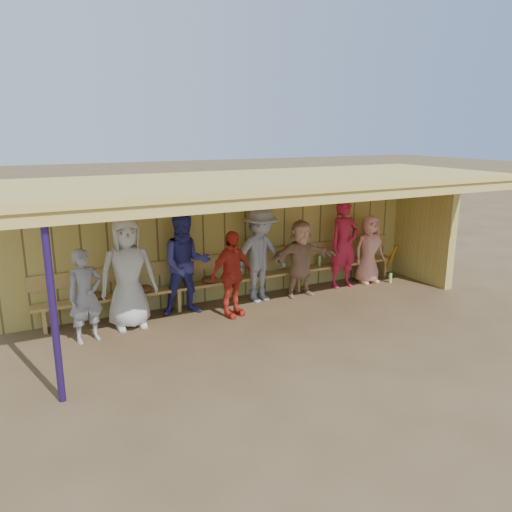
{
  "coord_description": "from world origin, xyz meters",
  "views": [
    {
      "loc": [
        -3.98,
        -7.46,
        3.28
      ],
      "look_at": [
        0.0,
        0.35,
        1.05
      ],
      "focal_mm": 35.0,
      "sensor_mm": 36.0,
      "label": 1
    }
  ],
  "objects": [
    {
      "name": "dugout_structure",
      "position": [
        0.39,
        0.69,
        1.69
      ],
      "size": [
        8.8,
        3.2,
        2.5
      ],
      "color": "tan",
      "rests_on": "ground"
    },
    {
      "name": "player_f",
      "position": [
        1.2,
        0.72,
        0.78
      ],
      "size": [
        1.47,
        0.53,
        1.56
      ],
      "primitive_type": "imported",
      "rotation": [
        0.0,
        0.0,
        -0.05
      ],
      "color": "tan",
      "rests_on": "ground"
    },
    {
      "name": "bench",
      "position": [
        0.0,
        1.12,
        0.53
      ],
      "size": [
        7.6,
        0.34,
        0.93
      ],
      "color": "tan",
      "rests_on": "ground"
    },
    {
      "name": "player_g",
      "position": [
        2.32,
        0.81,
        0.94
      ],
      "size": [
        0.7,
        0.47,
        1.87
      ],
      "primitive_type": "imported",
      "rotation": [
        0.0,
        0.0,
        0.03
      ],
      "color": "#B41C36",
      "rests_on": "ground"
    },
    {
      "name": "player_c",
      "position": [
        -1.18,
        0.8,
        0.93
      ],
      "size": [
        1.0,
        0.84,
        1.86
      ],
      "primitive_type": "imported",
      "rotation": [
        0.0,
        0.0,
        -0.16
      ],
      "color": "#33358D",
      "rests_on": "ground"
    },
    {
      "name": "player_e",
      "position": [
        0.33,
        0.81,
        0.93
      ],
      "size": [
        1.32,
        0.92,
        1.86
      ],
      "primitive_type": "imported",
      "rotation": [
        0.0,
        0.0,
        0.21
      ],
      "color": "gray",
      "rests_on": "ground"
    },
    {
      "name": "ground",
      "position": [
        0.0,
        0.0,
        0.0
      ],
      "size": [
        90.0,
        90.0,
        0.0
      ],
      "primitive_type": "plane",
      "color": "brown",
      "rests_on": "ground"
    },
    {
      "name": "dugout_equipment",
      "position": [
        -0.78,
        0.99,
        0.49
      ],
      "size": [
        6.62,
        0.62,
        0.8
      ],
      "color": "#CA9017",
      "rests_on": "ground"
    },
    {
      "name": "player_h",
      "position": [
        3.0,
        0.81,
        0.75
      ],
      "size": [
        0.74,
        0.49,
        1.5
      ],
      "primitive_type": "imported",
      "rotation": [
        0.0,
        0.0,
        -0.02
      ],
      "color": "#E0927E",
      "rests_on": "ground"
    },
    {
      "name": "player_d",
      "position": [
        -0.51,
        0.31,
        0.78
      ],
      "size": [
        0.99,
        0.65,
        1.57
      ],
      "primitive_type": "imported",
      "rotation": [
        0.0,
        0.0,
        0.32
      ],
      "color": "red",
      "rests_on": "ground"
    },
    {
      "name": "player_b",
      "position": [
        -2.26,
        0.63,
        0.95
      ],
      "size": [
        0.95,
        0.63,
        1.9
      ],
      "primitive_type": "imported",
      "rotation": [
        0.0,
        0.0,
        -0.03
      ],
      "color": "silver",
      "rests_on": "ground"
    },
    {
      "name": "player_a",
      "position": [
        -3.0,
        0.34,
        0.75
      ],
      "size": [
        0.61,
        0.47,
        1.51
      ],
      "primitive_type": "imported",
      "rotation": [
        0.0,
        0.0,
        0.22
      ],
      "color": "gray",
      "rests_on": "ground"
    }
  ]
}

